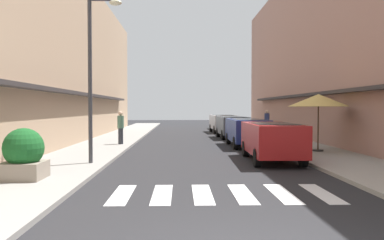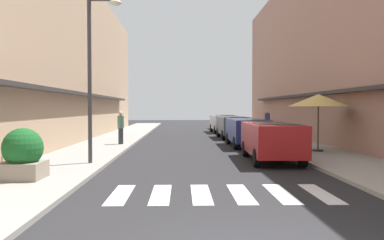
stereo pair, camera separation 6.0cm
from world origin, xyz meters
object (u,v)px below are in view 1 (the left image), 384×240
object	(u,v)px
parked_car_mid	(247,129)
planter_corner	(24,155)
parked_car_near	(272,137)
pedestrian_walking_near	(121,127)
pedestrian_walking_far	(267,122)
street_lamp	(95,62)
parked_car_distant	(223,122)
parked_car_far	(232,125)
cafe_umbrella	(318,101)

from	to	relation	value
parked_car_mid	planter_corner	size ratio (longest dim) A/B	3.18
parked_car_near	pedestrian_walking_near	world-z (taller)	pedestrian_walking_near
planter_corner	pedestrian_walking_far	world-z (taller)	pedestrian_walking_far
parked_car_near	street_lamp	xyz separation A→B (m)	(-6.47, -1.06, 2.73)
parked_car_mid	parked_car_distant	size ratio (longest dim) A/B	1.05
pedestrian_walking_near	parked_car_far	bearing A→B (deg)	98.44
street_lamp	pedestrian_walking_far	world-z (taller)	street_lamp
planter_corner	parked_car_distant	bearing A→B (deg)	70.31
parked_car_far	pedestrian_walking_near	distance (m)	8.51
parked_car_near	planter_corner	bearing A→B (deg)	-151.83
parked_car_far	street_lamp	size ratio (longest dim) A/B	0.69
parked_car_distant	cafe_umbrella	bearing A→B (deg)	-80.03
cafe_umbrella	pedestrian_walking_far	bearing A→B (deg)	91.78
pedestrian_walking_far	pedestrian_walking_near	bearing A→B (deg)	81.04
parked_car_distant	pedestrian_walking_near	xyz separation A→B (m)	(-6.67, -11.41, 0.12)
pedestrian_walking_near	parked_car_near	bearing A→B (deg)	17.73
parked_car_distant	pedestrian_walking_near	world-z (taller)	pedestrian_walking_near
parked_car_mid	pedestrian_walking_far	xyz separation A→B (m)	(2.37, 5.86, 0.15)
parked_car_far	pedestrian_walking_far	xyz separation A→B (m)	(2.37, 0.13, 0.15)
parked_car_near	parked_car_far	bearing A→B (deg)	90.00
parked_car_mid	pedestrian_walking_near	bearing A→B (deg)	176.18
parked_car_far	cafe_umbrella	xyz separation A→B (m)	(2.65, -8.94, 1.46)
street_lamp	parked_car_far	bearing A→B (deg)	62.51
parked_car_far	cafe_umbrella	size ratio (longest dim) A/B	1.52
cafe_umbrella	planter_corner	bearing A→B (deg)	-147.69
parked_car_near	pedestrian_walking_near	xyz separation A→B (m)	(-6.67, 6.08, 0.12)
planter_corner	pedestrian_walking_far	size ratio (longest dim) A/B	0.77
planter_corner	street_lamp	bearing A→B (deg)	67.56
parked_car_far	parked_car_near	bearing A→B (deg)	-90.00
parked_car_near	parked_car_distant	bearing A→B (deg)	90.00
parked_car_far	planter_corner	bearing A→B (deg)	-116.52
planter_corner	pedestrian_walking_far	xyz separation A→B (m)	(10.11, 15.64, 0.29)
parked_car_near	planter_corner	size ratio (longest dim) A/B	3.28
parked_car_far	cafe_umbrella	world-z (taller)	cafe_umbrella
parked_car_far	parked_car_mid	bearing A→B (deg)	-90.00
parked_car_near	parked_car_mid	distance (m)	5.64
parked_car_near	parked_car_mid	size ratio (longest dim) A/B	1.03
parked_car_far	parked_car_distant	bearing A→B (deg)	90.00
parked_car_near	parked_car_far	world-z (taller)	same
parked_car_mid	cafe_umbrella	size ratio (longest dim) A/B	1.66
parked_car_distant	planter_corner	distance (m)	22.98
pedestrian_walking_near	parked_car_distant	bearing A→B (deg)	119.74
parked_car_distant	pedestrian_walking_far	world-z (taller)	pedestrian_walking_far
cafe_umbrella	planter_corner	distance (m)	12.40
parked_car_mid	pedestrian_walking_near	distance (m)	6.69
parked_car_near	parked_car_mid	xyz separation A→B (m)	(0.00, 5.64, -0.00)
parked_car_mid	cafe_umbrella	bearing A→B (deg)	-50.48
parked_car_mid	pedestrian_walking_near	xyz separation A→B (m)	(-6.67, 0.45, 0.12)
parked_car_distant	planter_corner	xyz separation A→B (m)	(-7.74, -21.63, -0.14)
planter_corner	pedestrian_walking_near	distance (m)	10.29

